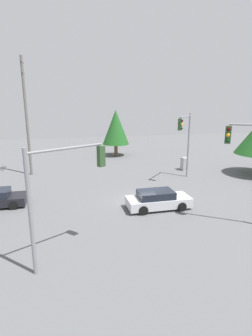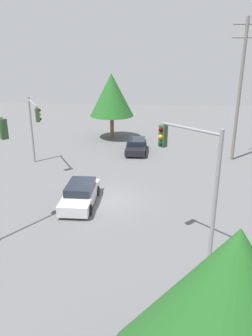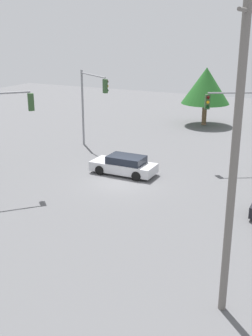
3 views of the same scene
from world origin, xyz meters
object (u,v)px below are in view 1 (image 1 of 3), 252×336
at_px(sedan_silver, 158,200).
at_px(traffic_signal_main, 186,136).
at_px(traffic_signal_cross, 63,182).
at_px(electrical_cabinet, 185,164).

relative_size(sedan_silver, traffic_signal_main, 0.71).
distance_m(sedan_silver, traffic_signal_main, 9.01).
bearing_deg(traffic_signal_main, sedan_silver, 4.39).
bearing_deg(traffic_signal_cross, sedan_silver, 8.84).
distance_m(sedan_silver, electrical_cabinet, 12.03).
bearing_deg(electrical_cabinet, traffic_signal_main, -27.10).
distance_m(traffic_signal_main, traffic_signal_cross, 16.34).
bearing_deg(traffic_signal_main, traffic_signal_cross, -2.69).
relative_size(traffic_signal_main, electrical_cabinet, 4.46).
height_order(sedan_silver, traffic_signal_cross, traffic_signal_cross).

